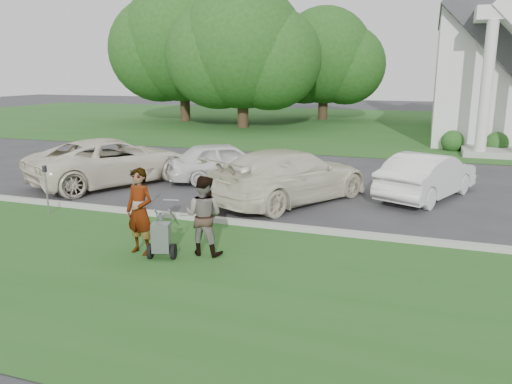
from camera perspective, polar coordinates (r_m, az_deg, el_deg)
The scene contains 16 objects.
ground at distance 12.27m, azimuth -2.53°, elevation -4.57°, with size 120.00×120.00×0.00m, color #333335.
grass_strip at distance 9.72m, azimuth -9.14°, elevation -9.71°, with size 80.00×7.00×0.01m, color #23571D.
church_lawn at distance 38.27m, azimuth 12.61°, elevation 7.54°, with size 80.00×30.00×0.01m, color #23571D.
curb at distance 12.73m, azimuth -1.63°, elevation -3.53°, with size 80.00×0.18×0.15m, color #9E9E93.
tree_left at distance 35.08m, azimuth -1.57°, elevation 15.69°, with size 10.63×8.40×9.71m.
tree_far at distance 40.28m, azimuth -8.35°, elevation 16.11°, with size 11.64×9.20×10.73m.
tree_back at distance 41.67m, azimuth 7.80°, elevation 14.71°, with size 9.61×7.60×8.89m.
striping_cart at distance 10.59m, azimuth -10.74°, elevation -5.22°, with size 0.74×1.20×1.05m.
person_left at distance 10.85m, azimuth -13.14°, elevation -2.25°, with size 0.68×0.44×1.86m, color #999999.
person_right at distance 10.60m, azimuth -5.99°, elevation -2.74°, with size 0.83×0.65×1.71m, color #999999.
parking_meter_near at distance 13.39m, azimuth -13.81°, elevation 0.42°, with size 0.10×0.09×1.37m.
parking_meter_far at distance 14.71m, azimuth -22.88°, elevation 0.91°, with size 0.10×0.09×1.37m.
car_a at distance 18.07m, azimuth -15.98°, elevation 3.42°, with size 2.63×5.71×1.59m, color silver.
car_b at distance 17.86m, azimuth -3.64°, elevation 3.50°, with size 1.66×4.12×1.41m, color white.
car_c at distance 14.95m, azimuth 3.94°, elevation 1.87°, with size 2.23×5.48×1.59m, color beige.
car_d at distance 16.24m, azimuth 19.02°, elevation 1.78°, with size 1.49×4.28×1.41m, color white.
Camera 1 is at (4.32, -10.83, 3.82)m, focal length 35.00 mm.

